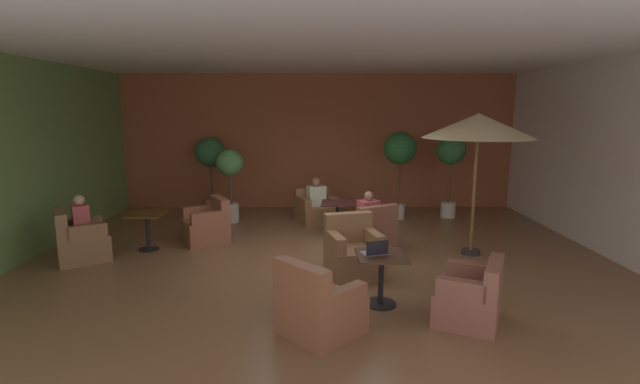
{
  "coord_description": "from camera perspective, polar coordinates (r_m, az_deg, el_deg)",
  "views": [
    {
      "loc": [
        -0.08,
        -7.54,
        2.57
      ],
      "look_at": [
        0.0,
        0.44,
        1.11
      ],
      "focal_mm": 25.66,
      "sensor_mm": 36.0,
      "label": 1
    }
  ],
  "objects": [
    {
      "name": "ground_plane",
      "position": [
        7.97,
        0.03,
        -8.53
      ],
      "size": [
        10.2,
        8.74,
        0.02
      ],
      "primitive_type": "cube",
      "color": "brown"
    },
    {
      "name": "wall_back_brick",
      "position": [
        11.91,
        -0.2,
        6.25
      ],
      "size": [
        10.2,
        0.08,
        3.44
      ],
      "primitive_type": "cube",
      "color": "#9A5536",
      "rests_on": "ground_plane"
    },
    {
      "name": "wall_left_accent",
      "position": [
        9.08,
        -33.89,
        3.21
      ],
      "size": [
        0.08,
        8.74,
        3.44
      ],
      "primitive_type": "cube",
      "color": "#67934C",
      "rests_on": "ground_plane"
    },
    {
      "name": "wall_right_plain",
      "position": [
        9.17,
        33.57,
        3.29
      ],
      "size": [
        0.08,
        8.74,
        3.44
      ],
      "primitive_type": "cube",
      "color": "silver",
      "rests_on": "ground_plane"
    },
    {
      "name": "ceiling_slab",
      "position": [
        7.6,
        0.04,
        17.12
      ],
      "size": [
        10.2,
        8.74,
        0.06
      ],
      "primitive_type": "cube",
      "color": "silver",
      "rests_on": "wall_back_brick"
    },
    {
      "name": "cafe_table_front_left",
      "position": [
        6.14,
        7.65,
        -9.46
      ],
      "size": [
        0.66,
        0.66,
        0.7
      ],
      "color": "black",
      "rests_on": "ground_plane"
    },
    {
      "name": "armchair_front_left_north",
      "position": [
        5.99,
        18.31,
        -12.46
      ],
      "size": [
        1.01,
        1.05,
        0.8
      ],
      "color": "#8C5544",
      "rests_on": "ground_plane"
    },
    {
      "name": "armchair_front_left_east",
      "position": [
        7.21,
        4.13,
        -7.64
      ],
      "size": [
        0.94,
        0.95,
        0.94
      ],
      "color": "brown",
      "rests_on": "ground_plane"
    },
    {
      "name": "armchair_front_left_south",
      "position": [
        5.4,
        -0.23,
        -14.18
      ],
      "size": [
        1.12,
        1.12,
        0.91
      ],
      "color": "brown",
      "rests_on": "ground_plane"
    },
    {
      "name": "cafe_table_front_right",
      "position": [
        9.34,
        2.16,
        -2.46
      ],
      "size": [
        0.68,
        0.68,
        0.7
      ],
      "color": "black",
      "rests_on": "ground_plane"
    },
    {
      "name": "armchair_front_right_north",
      "position": [
        8.41,
        6.17,
        -5.17
      ],
      "size": [
        1.05,
        1.04,
        0.89
      ],
      "color": "brown",
      "rests_on": "ground_plane"
    },
    {
      "name": "armchair_front_right_east",
      "position": [
        10.44,
        -0.55,
        -2.23
      ],
      "size": [
        1.03,
        1.01,
        0.77
      ],
      "color": "#8D5E3B",
      "rests_on": "ground_plane"
    },
    {
      "name": "cafe_table_mid_center",
      "position": [
        8.95,
        -20.76,
        -3.59
      ],
      "size": [
        0.63,
        0.63,
        0.7
      ],
      "color": "black",
      "rests_on": "ground_plane"
    },
    {
      "name": "armchair_mid_center_north",
      "position": [
        9.22,
        -13.87,
        -4.08
      ],
      "size": [
        1.05,
        1.05,
        0.86
      ],
      "color": "brown",
      "rests_on": "ground_plane"
    },
    {
      "name": "armchair_mid_center_east",
      "position": [
        8.85,
        -27.72,
        -5.48
      ],
      "size": [
        1.07,
        1.06,
        0.9
      ],
      "color": "#86603F",
      "rests_on": "ground_plane"
    },
    {
      "name": "patio_umbrella_tall_red",
      "position": [
        8.34,
        19.12,
        7.7
      ],
      "size": [
        1.9,
        1.9,
        2.49
      ],
      "color": "#2D2D2D",
      "rests_on": "ground_plane"
    },
    {
      "name": "potted_tree_left_corner",
      "position": [
        11.19,
        15.98,
        4.16
      ],
      "size": [
        0.7,
        0.7,
        1.96
      ],
      "color": "silver",
      "rests_on": "ground_plane"
    },
    {
      "name": "potted_tree_mid_left",
      "position": [
        10.55,
        -11.17,
        2.42
      ],
      "size": [
        0.61,
        0.61,
        1.67
      ],
      "color": "silver",
      "rests_on": "ground_plane"
    },
    {
      "name": "potted_tree_mid_right",
      "position": [
        11.63,
        -13.52,
        4.02
      ],
      "size": [
        0.72,
        0.72,
        1.88
      ],
      "color": "#AE6746",
      "rests_on": "ground_plane"
    },
    {
      "name": "potted_tree_right_corner",
      "position": [
        10.79,
        9.94,
        4.79
      ],
      "size": [
        0.76,
        0.76,
        2.05
      ],
      "color": "beige",
      "rests_on": "ground_plane"
    },
    {
      "name": "patron_blue_shirt",
      "position": [
        10.33,
        -0.48,
        -0.24
      ],
      "size": [
        0.46,
        0.37,
        0.63
      ],
      "color": "silver",
      "rests_on": "ground_plane"
    },
    {
      "name": "patron_by_window",
      "position": [
        8.35,
        6.04,
        -2.54
      ],
      "size": [
        0.42,
        0.39,
        0.67
      ],
      "color": "#B1454E",
      "rests_on": "ground_plane"
    },
    {
      "name": "patron_with_friend",
      "position": [
        8.76,
        -27.67,
        -2.82
      ],
      "size": [
        0.4,
        0.42,
        0.69
      ],
      "color": "#B14B4E",
      "rests_on": "ground_plane"
    },
    {
      "name": "iced_drink_cup",
      "position": [
        6.07,
        7.72,
        -7.2
      ],
      "size": [
        0.08,
        0.08,
        0.11
      ],
      "primitive_type": "cylinder",
      "color": "silver",
      "rests_on": "cafe_table_front_left"
    },
    {
      "name": "open_laptop",
      "position": [
        6.05,
        6.92,
        -7.27
      ],
      "size": [
        0.36,
        0.31,
        0.2
      ],
      "color": "#9EA0A5",
      "rests_on": "cafe_table_front_left"
    }
  ]
}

